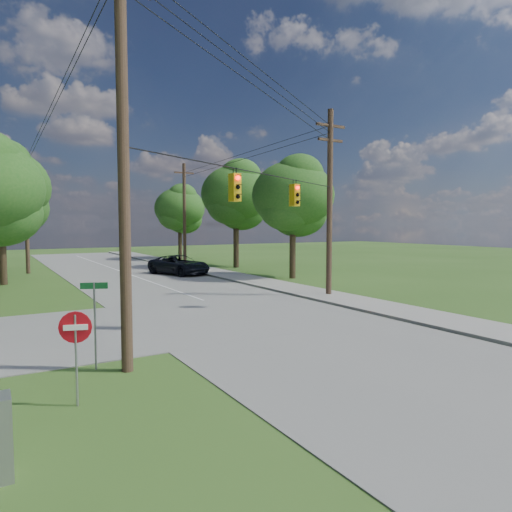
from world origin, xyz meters
TOP-DOWN VIEW (x-y plane):
  - ground at (0.00, 0.00)m, footprint 140.00×140.00m
  - main_road at (2.00, 5.00)m, footprint 10.00×100.00m
  - sidewalk_east at (8.70, 5.00)m, footprint 2.60×100.00m
  - pole_sw at (-4.60, 0.40)m, footprint 2.00×0.32m
  - pole_ne at (8.90, 8.00)m, footprint 2.00×0.32m
  - pole_north_e at (8.90, 30.00)m, footprint 2.00×0.32m
  - pole_north_w at (-5.00, 30.00)m, footprint 2.00×0.32m
  - power_lines at (1.50, 11.54)m, footprint 13.93×29.62m
  - traffic_signals at (2.55, 4.43)m, footprint 4.91×3.27m
  - tree_w_mid at (-7.00, 23.00)m, footprint 6.40×6.40m
  - tree_e_near at (12.00, 16.00)m, footprint 6.20×6.20m
  - tree_e_mid at (12.50, 26.00)m, footprint 6.60×6.60m
  - tree_e_far at (11.50, 38.00)m, footprint 5.80×5.80m
  - car_main_north at (5.50, 22.70)m, footprint 4.26×6.11m
  - do_not_enter_sign at (-6.23, -1.50)m, footprint 0.69×0.27m
  - street_name_sign at (-5.33, 1.00)m, footprint 0.70×0.31m

SIDE VIEW (x-z plane):
  - ground at x=0.00m, z-range 0.00..0.00m
  - main_road at x=2.00m, z-range 0.00..0.03m
  - sidewalk_east at x=8.70m, z-range 0.00..0.12m
  - car_main_north at x=5.50m, z-range 0.03..1.58m
  - do_not_enter_sign at x=-6.23m, z-range 0.51..2.67m
  - street_name_sign at x=-5.33m, z-range 0.36..2.84m
  - pole_north_e at x=8.90m, z-range 0.13..10.13m
  - pole_north_w at x=-5.00m, z-range 0.13..10.13m
  - pole_ne at x=8.90m, z-range 0.22..10.72m
  - traffic_signals at x=2.55m, z-range 4.97..6.02m
  - tree_e_far at x=11.50m, z-range 1.76..10.08m
  - pole_sw at x=-4.60m, z-range 0.23..12.23m
  - tree_e_near at x=12.00m, z-range 1.85..10.66m
  - tree_w_mid at x=-7.00m, z-range 1.97..11.19m
  - tree_e_mid at x=12.50m, z-range 2.09..11.73m
  - power_lines at x=1.50m, z-range 6.69..11.62m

